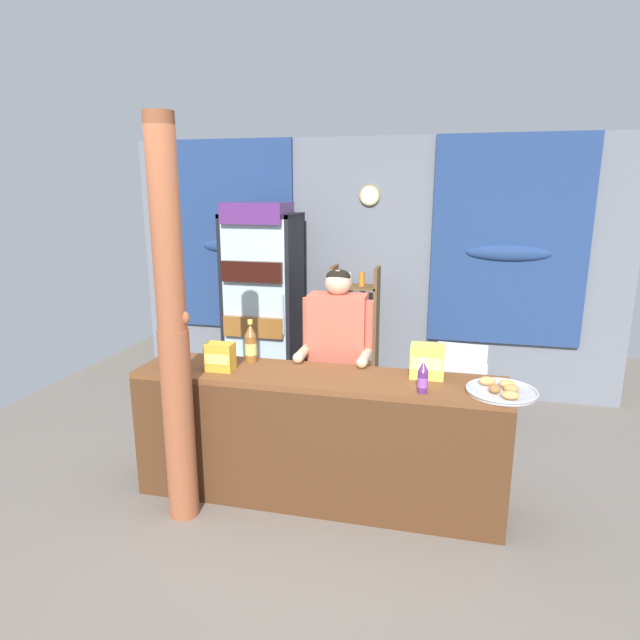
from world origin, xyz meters
The scene contains 14 objects.
ground_plane centered at (0.00, 1.05, 0.00)m, with size 6.87×6.87×0.00m, color slate.
back_wall_curtained centered at (0.00, 2.68, 1.37)m, with size 5.18×0.22×2.66m.
stall_counter centered at (0.01, 0.25, 0.56)m, with size 2.52×0.53×0.92m.
timber_post centered at (-0.82, -0.05, 1.23)m, with size 0.22×0.20×2.58m.
drink_fridge centered at (-1.01, 2.18, 1.10)m, with size 0.73×0.66×2.02m.
bottle_shelf_rack centered at (-0.07, 2.33, 0.72)m, with size 0.48×0.28×1.38m.
plastic_lawn_chair centered at (1.00, 1.70, 0.49)m, with size 0.47×0.47×0.86m.
shopkeeper centered at (0.05, 0.84, 0.99)m, with size 0.54×0.42×1.57m.
soda_bottle_iced_tea centered at (-0.52, 0.53, 1.05)m, with size 0.09×0.09×0.31m.
soda_bottle_cola centered at (-1.05, 0.28, 1.02)m, with size 0.08×0.08×0.24m.
soda_bottle_grape_soda centered at (0.72, 0.19, 1.02)m, with size 0.07×0.07×0.22m.
snack_box_choco_powder centered at (-0.66, 0.29, 1.02)m, with size 0.19×0.12×0.19m.
snack_box_instant_noodle centered at (0.73, 0.47, 1.04)m, with size 0.22×0.14×0.23m.
pastry_tray centered at (1.19, 0.29, 0.94)m, with size 0.43×0.43×0.07m.
Camera 1 is at (0.84, -3.00, 2.14)m, focal length 30.31 mm.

